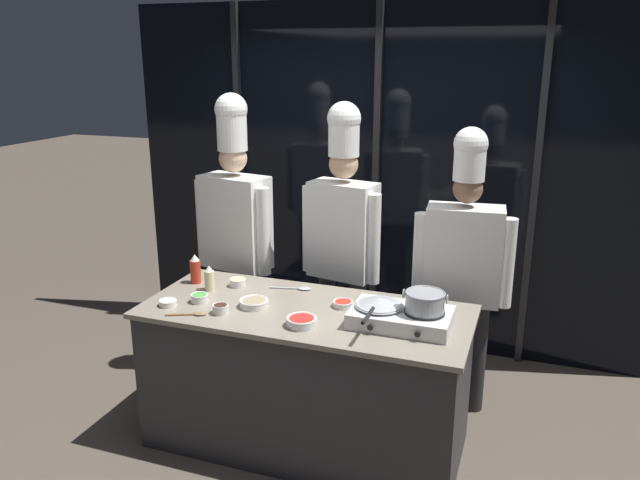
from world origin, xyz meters
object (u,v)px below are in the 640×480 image
at_px(prep_bowl_chili_flakes, 343,303).
at_px(prep_bowl_ginger, 238,282).
at_px(portable_stove, 401,317).
at_px(squeeze_bottle_chili, 195,269).
at_px(stock_pot, 425,301).
at_px(serving_spoon_solid, 194,314).
at_px(prep_bowl_mushrooms, 254,303).
at_px(serving_spoon_slotted, 299,288).
at_px(chef_head, 235,222).
at_px(prep_bowl_soy_glaze, 221,308).
at_px(frying_pan, 379,302).
at_px(chef_line, 463,258).
at_px(prep_bowl_bell_pepper, 302,321).
at_px(chef_sous, 343,229).
at_px(squeeze_bottle_oil, 209,278).
at_px(prep_bowl_bean_sprouts, 168,302).
at_px(prep_bowl_scallions, 200,298).

bearing_deg(prep_bowl_chili_flakes, prep_bowl_ginger, 172.47).
xyz_separation_m(portable_stove, squeeze_bottle_chili, (-1.39, 0.20, 0.04)).
height_order(stock_pot, serving_spoon_solid, stock_pot).
height_order(prep_bowl_mushrooms, serving_spoon_slotted, prep_bowl_mushrooms).
height_order(prep_bowl_mushrooms, serving_spoon_solid, prep_bowl_mushrooms).
bearing_deg(chef_head, prep_bowl_soy_glaze, 122.83).
relative_size(frying_pan, squeeze_bottle_chili, 2.41).
relative_size(frying_pan, chef_line, 0.25).
relative_size(portable_stove, chef_line, 0.29).
relative_size(squeeze_bottle_chili, prep_bowl_soy_glaze, 2.04).
distance_m(stock_pot, prep_bowl_chili_flakes, 0.54).
bearing_deg(stock_pot, prep_bowl_soy_glaze, -170.42).
distance_m(prep_bowl_bell_pepper, chef_sous, 1.03).
xyz_separation_m(serving_spoon_slotted, chef_line, (0.95, 0.44, 0.17)).
height_order(squeeze_bottle_chili, serving_spoon_slotted, squeeze_bottle_chili).
bearing_deg(portable_stove, prep_bowl_mushrooms, -177.62).
height_order(portable_stove, prep_bowl_soy_glaze, portable_stove).
relative_size(squeeze_bottle_chili, prep_bowl_chili_flakes, 1.61).
bearing_deg(prep_bowl_chili_flakes, prep_bowl_mushrooms, -160.59).
xyz_separation_m(squeeze_bottle_chili, squeeze_bottle_oil, (0.15, -0.08, -0.02)).
height_order(serving_spoon_slotted, chef_line, chef_line).
xyz_separation_m(prep_bowl_soy_glaze, prep_bowl_bell_pepper, (0.50, -0.00, -0.00)).
relative_size(squeeze_bottle_chili, prep_bowl_bean_sprouts, 1.87).
distance_m(prep_bowl_ginger, prep_bowl_chili_flakes, 0.74).
bearing_deg(prep_bowl_chili_flakes, prep_bowl_bean_sprouts, -161.27).
bearing_deg(prep_bowl_ginger, prep_bowl_mushrooms, -48.11).
distance_m(stock_pot, prep_bowl_bell_pepper, 0.67).
bearing_deg(chef_sous, prep_bowl_bean_sprouts, 64.05).
bearing_deg(prep_bowl_bell_pepper, squeeze_bottle_chili, 156.13).
distance_m(prep_bowl_ginger, chef_line, 1.44).
bearing_deg(prep_bowl_chili_flakes, portable_stove, -20.15).
distance_m(portable_stove, frying_pan, 0.15).
xyz_separation_m(serving_spoon_slotted, serving_spoon_solid, (-0.41, -0.58, -0.00)).
height_order(stock_pot, prep_bowl_bell_pepper, stock_pot).
distance_m(squeeze_bottle_chili, prep_bowl_ginger, 0.29).
bearing_deg(chef_head, prep_bowl_scallions, 112.61).
distance_m(frying_pan, serving_spoon_slotted, 0.68).
bearing_deg(prep_bowl_soy_glaze, prep_bowl_chili_flakes, 27.56).
distance_m(squeeze_bottle_chili, prep_bowl_chili_flakes, 1.02).
relative_size(stock_pot, squeeze_bottle_chili, 1.24).
xyz_separation_m(stock_pot, prep_bowl_soy_glaze, (-1.13, -0.19, -0.13)).
bearing_deg(chef_sous, stock_pot, 142.90).
xyz_separation_m(frying_pan, prep_bowl_soy_glaze, (-0.88, -0.19, -0.09)).
height_order(portable_stove, prep_bowl_mushrooms, portable_stove).
bearing_deg(prep_bowl_chili_flakes, squeeze_bottle_chili, 176.53).
height_order(prep_bowl_scallions, chef_head, chef_head).
bearing_deg(prep_bowl_ginger, chef_head, 117.75).
bearing_deg(squeeze_bottle_chili, serving_spoon_solid, -60.75).
xyz_separation_m(stock_pot, prep_bowl_ginger, (-1.24, 0.23, -0.13)).
height_order(frying_pan, serving_spoon_solid, frying_pan).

